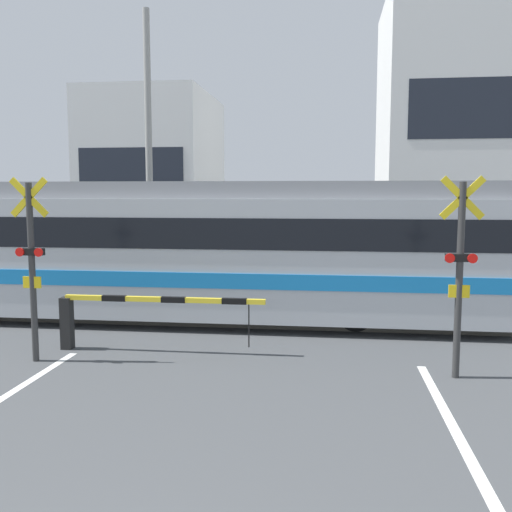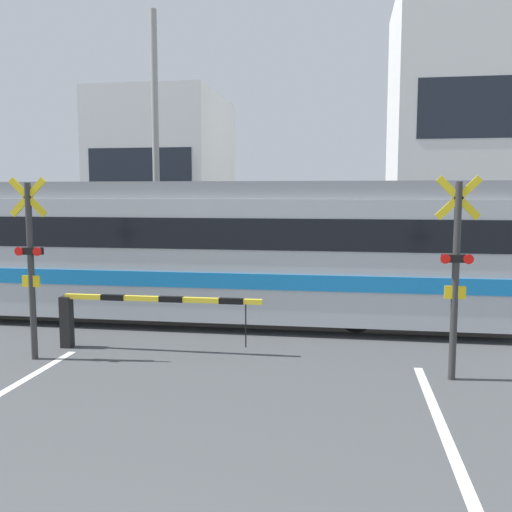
{
  "view_description": "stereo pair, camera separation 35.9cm",
  "coord_description": "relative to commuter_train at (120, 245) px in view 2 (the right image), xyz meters",
  "views": [
    {
      "loc": [
        1.5,
        -1.85,
        2.94
      ],
      "look_at": [
        0.0,
        9.93,
        1.6
      ],
      "focal_mm": 40.0,
      "sensor_mm": 36.0,
      "label": 1
    },
    {
      "loc": [
        1.86,
        -1.8,
        2.94
      ],
      "look_at": [
        0.0,
        9.93,
        1.6
      ],
      "focal_mm": 40.0,
      "sensor_mm": 36.0,
      "label": 2
    }
  ],
  "objects": [
    {
      "name": "rail_track_near",
      "position": [
        3.4,
        -0.72,
        -1.65
      ],
      "size": [
        50.0,
        0.1,
        0.08
      ],
      "color": "#5B564C",
      "rests_on": "ground_plane"
    },
    {
      "name": "rail_track_far",
      "position": [
        3.4,
        0.72,
        -1.65
      ],
      "size": [
        50.0,
        0.1,
        0.08
      ],
      "color": "#5B564C",
      "rests_on": "ground_plane"
    },
    {
      "name": "commuter_train",
      "position": [
        0.0,
        0.0,
        0.0
      ],
      "size": [
        17.76,
        2.79,
        3.16
      ],
      "color": "#B7BCC1",
      "rests_on": "ground_plane"
    },
    {
      "name": "crossing_barrier_near",
      "position": [
        1.1,
        -2.77,
        -0.94
      ],
      "size": [
        3.85,
        0.2,
        1.04
      ],
      "color": "black",
      "rests_on": "ground_plane"
    },
    {
      "name": "crossing_barrier_far",
      "position": [
        5.69,
        2.85,
        -0.94
      ],
      "size": [
        3.85,
        0.2,
        1.04
      ],
      "color": "black",
      "rests_on": "ground_plane"
    },
    {
      "name": "crossing_signal_left",
      "position": [
        -0.15,
        -3.58,
        0.07
      ],
      "size": [
        0.68,
        0.15,
        3.19
      ],
      "color": "#333333",
      "rests_on": "ground_plane"
    },
    {
      "name": "crossing_signal_right",
      "position": [
        6.94,
        -3.58,
        0.07
      ],
      "size": [
        0.68,
        0.15,
        3.19
      ],
      "color": "#333333",
      "rests_on": "ground_plane"
    },
    {
      "name": "pedestrian",
      "position": [
        2.95,
        6.21,
        -0.75
      ],
      "size": [
        0.38,
        0.22,
        1.64
      ],
      "color": "#33384C",
      "rests_on": "ground_plane"
    },
    {
      "name": "building_left_of_street",
      "position": [
        -2.81,
        12.27,
        1.9
      ],
      "size": [
        5.03,
        6.6,
        7.17
      ],
      "color": "white",
      "rests_on": "ground_plane"
    },
    {
      "name": "building_right_of_street",
      "position": [
        11.01,
        12.27,
        3.7
      ],
      "size": [
        7.85,
        6.6,
        10.78
      ],
      "color": "white",
      "rests_on": "ground_plane"
    },
    {
      "name": "utility_pole_streetside",
      "position": [
        -0.9,
        5.35,
        2.65
      ],
      "size": [
        0.22,
        0.22,
        8.69
      ],
      "color": "gray",
      "rests_on": "ground_plane"
    }
  ]
}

